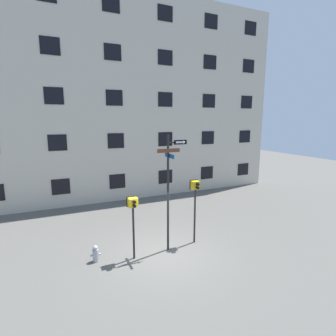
{
  "coord_description": "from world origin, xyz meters",
  "views": [
    {
      "loc": [
        -3.74,
        -8.96,
        5.31
      ],
      "look_at": [
        0.35,
        0.22,
        3.44
      ],
      "focal_mm": 28.0,
      "sensor_mm": 36.0,
      "label": 1
    }
  ],
  "objects_px": {
    "pedestrian_signal_left": "(133,211)",
    "pedestrian_signal_right": "(195,195)",
    "street_sign_pole": "(169,184)",
    "fire_hydrant": "(96,254)"
  },
  "relations": [
    {
      "from": "street_sign_pole",
      "to": "pedestrian_signal_left",
      "type": "relative_size",
      "value": 1.93
    },
    {
      "from": "pedestrian_signal_left",
      "to": "pedestrian_signal_right",
      "type": "relative_size",
      "value": 0.88
    },
    {
      "from": "pedestrian_signal_left",
      "to": "street_sign_pole",
      "type": "bearing_deg",
      "value": 3.54
    },
    {
      "from": "pedestrian_signal_left",
      "to": "pedestrian_signal_right",
      "type": "xyz_separation_m",
      "value": [
        2.8,
        0.23,
        0.23
      ]
    },
    {
      "from": "pedestrian_signal_left",
      "to": "fire_hydrant",
      "type": "bearing_deg",
      "value": 165.18
    },
    {
      "from": "street_sign_pole",
      "to": "fire_hydrant",
      "type": "height_order",
      "value": "street_sign_pole"
    },
    {
      "from": "street_sign_pole",
      "to": "pedestrian_signal_right",
      "type": "bearing_deg",
      "value": 6.14
    },
    {
      "from": "street_sign_pole",
      "to": "pedestrian_signal_right",
      "type": "xyz_separation_m",
      "value": [
        1.26,
        0.14,
        -0.61
      ]
    },
    {
      "from": "pedestrian_signal_left",
      "to": "fire_hydrant",
      "type": "xyz_separation_m",
      "value": [
        -1.4,
        0.37,
        -1.63
      ]
    },
    {
      "from": "street_sign_pole",
      "to": "fire_hydrant",
      "type": "distance_m",
      "value": 3.85
    }
  ]
}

